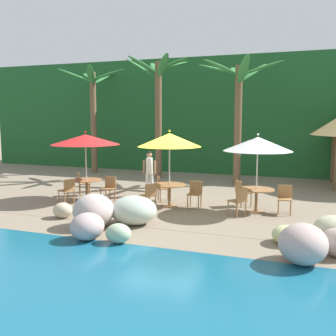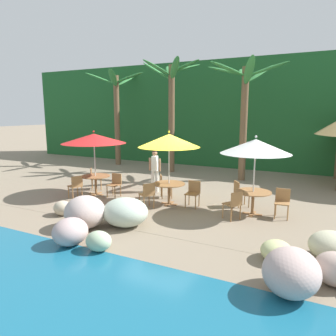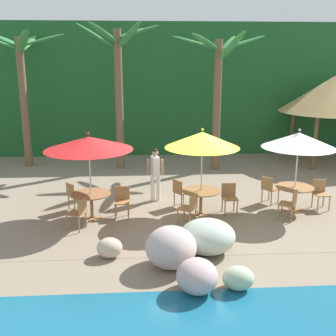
# 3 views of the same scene
# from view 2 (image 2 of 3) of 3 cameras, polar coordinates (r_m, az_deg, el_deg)

# --- Properties ---
(ground_plane) EXTENTS (120.00, 120.00, 0.00)m
(ground_plane) POSITION_cam_2_polar(r_m,az_deg,el_deg) (10.93, -1.03, -6.46)
(ground_plane) COLOR gray
(terrace_deck) EXTENTS (18.00, 5.20, 0.01)m
(terrace_deck) POSITION_cam_2_polar(r_m,az_deg,el_deg) (10.92, -1.03, -6.44)
(terrace_deck) COLOR gray
(terrace_deck) RESTS_ON ground
(foliage_backdrop) EXTENTS (28.00, 2.40, 6.00)m
(foliage_backdrop) POSITION_cam_2_polar(r_m,az_deg,el_deg) (18.92, 11.74, 9.59)
(foliage_backdrop) COLOR #1E5628
(foliage_backdrop) RESTS_ON ground
(rock_seawall) EXTENTS (9.21, 2.82, 0.90)m
(rock_seawall) POSITION_cam_2_polar(r_m,az_deg,el_deg) (7.20, 5.43, -12.49)
(rock_seawall) COLOR #BCA195
(rock_seawall) RESTS_ON ground
(umbrella_red) EXTENTS (2.40, 2.40, 2.46)m
(umbrella_red) POSITION_cam_2_polar(r_m,az_deg,el_deg) (12.01, -13.45, 5.28)
(umbrella_red) COLOR silver
(umbrella_red) RESTS_ON ground
(dining_table_red) EXTENTS (1.10, 1.10, 0.74)m
(dining_table_red) POSITION_cam_2_polar(r_m,az_deg,el_deg) (12.23, -13.15, -1.96)
(dining_table_red) COLOR olive
(dining_table_red) RESTS_ON ground
(chair_red_seaward) EXTENTS (0.42, 0.43, 0.87)m
(chair_red_seaward) POSITION_cam_2_polar(r_m,az_deg,el_deg) (11.80, -9.68, -2.77)
(chair_red_seaward) COLOR #9E7042
(chair_red_seaward) RESTS_ON ground
(chair_red_inland) EXTENTS (0.59, 0.59, 0.87)m
(chair_red_inland) POSITION_cam_2_polar(r_m,az_deg,el_deg) (13.08, -13.41, -1.63)
(chair_red_inland) COLOR #9E7042
(chair_red_inland) RESTS_ON ground
(chair_red_left) EXTENTS (0.55, 0.55, 0.87)m
(chair_red_left) POSITION_cam_2_polar(r_m,az_deg,el_deg) (11.80, -16.53, -3.06)
(chair_red_left) COLOR #9E7042
(chair_red_left) RESTS_ON ground
(umbrella_yellow) EXTENTS (2.08, 2.08, 2.53)m
(umbrella_yellow) POSITION_cam_2_polar(r_m,az_deg,el_deg) (10.38, 0.19, 5.05)
(umbrella_yellow) COLOR silver
(umbrella_yellow) RESTS_ON ground
(dining_table_yellow) EXTENTS (1.10, 1.10, 0.74)m
(dining_table_yellow) POSITION_cam_2_polar(r_m,az_deg,el_deg) (10.64, 0.18, -3.49)
(dining_table_yellow) COLOR olive
(dining_table_yellow) RESTS_ON ground
(chair_yellow_seaward) EXTENTS (0.43, 0.44, 0.87)m
(chair_yellow_seaward) POSITION_cam_2_polar(r_m,az_deg,el_deg) (10.43, 4.66, -4.37)
(chair_yellow_seaward) COLOR #9E7042
(chair_yellow_seaward) RESTS_ON ground
(chair_yellow_inland) EXTENTS (0.59, 0.58, 0.87)m
(chair_yellow_inland) POSITION_cam_2_polar(r_m,az_deg,el_deg) (11.47, -0.75, -3.00)
(chair_yellow_inland) COLOR #9E7042
(chair_yellow_inland) RESTS_ON ground
(chair_yellow_left) EXTENTS (0.59, 0.59, 0.87)m
(chair_yellow_left) POSITION_cam_2_polar(r_m,az_deg,el_deg) (10.20, -3.74, -4.69)
(chair_yellow_left) COLOR #9E7042
(chair_yellow_left) RESTS_ON ground
(umbrella_white) EXTENTS (2.10, 2.10, 2.46)m
(umbrella_white) POSITION_cam_2_polar(r_m,az_deg,el_deg) (9.66, 15.76, 3.83)
(umbrella_white) COLOR silver
(umbrella_white) RESTS_ON ground
(dining_table_white) EXTENTS (1.10, 1.10, 0.74)m
(dining_table_white) POSITION_cam_2_polar(r_m,az_deg,el_deg) (9.93, 15.34, -4.86)
(dining_table_white) COLOR olive
(dining_table_white) RESTS_ON ground
(chair_white_seaward) EXTENTS (0.44, 0.45, 0.87)m
(chair_white_seaward) POSITION_cam_2_polar(r_m,az_deg,el_deg) (9.98, 20.25, -5.67)
(chair_white_seaward) COLOR #9E7042
(chair_white_seaward) RESTS_ON ground
(chair_white_inland) EXTENTS (0.59, 0.59, 0.87)m
(chair_white_inland) POSITION_cam_2_polar(r_m,az_deg,el_deg) (10.67, 12.99, -4.27)
(chair_white_inland) COLOR #9E7042
(chair_white_inland) RESTS_ON ground
(chair_white_left) EXTENTS (0.59, 0.59, 0.87)m
(chair_white_left) POSITION_cam_2_polar(r_m,az_deg,el_deg) (9.32, 12.01, -6.35)
(chair_white_left) COLOR #9E7042
(chair_white_left) RESTS_ON ground
(palm_tree_nearest) EXTENTS (3.43, 3.41, 5.46)m
(palm_tree_nearest) POSITION_cam_2_polar(r_m,az_deg,el_deg) (18.97, -9.37, 11.63)
(palm_tree_nearest) COLOR brown
(palm_tree_nearest) RESTS_ON ground
(palm_tree_second) EXTENTS (3.22, 2.86, 5.73)m
(palm_tree_second) POSITION_cam_2_polar(r_m,az_deg,el_deg) (16.39, 0.64, 12.75)
(palm_tree_second) COLOR brown
(palm_tree_second) RESTS_ON ground
(palm_tree_third) EXTENTS (3.67, 3.47, 5.38)m
(palm_tree_third) POSITION_cam_2_polar(r_m,az_deg,el_deg) (14.72, 13.86, 12.11)
(palm_tree_third) COLOR brown
(palm_tree_third) RESTS_ON ground
(waiter_in_white) EXTENTS (0.52, 0.38, 1.70)m
(waiter_in_white) POSITION_cam_2_polar(r_m,az_deg,el_deg) (12.26, -2.44, 0.11)
(waiter_in_white) COLOR white
(waiter_in_white) RESTS_ON ground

